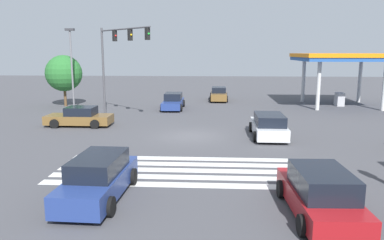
% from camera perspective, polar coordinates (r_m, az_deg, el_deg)
% --- Properties ---
extents(ground_plane, '(120.52, 120.52, 0.00)m').
position_cam_1_polar(ground_plane, '(23.94, 0.00, -2.48)').
color(ground_plane, '#47474C').
extents(crosswalk_markings, '(11.51, 4.40, 0.01)m').
position_cam_1_polar(crosswalk_markings, '(17.18, -1.39, -7.67)').
color(crosswalk_markings, silver).
rests_on(crosswalk_markings, ground_plane).
extents(traffic_signal_mast, '(5.02, 5.02, 7.28)m').
position_cam_1_polar(traffic_signal_mast, '(30.65, -11.41, 10.27)').
color(traffic_signal_mast, '#47474C').
rests_on(traffic_signal_mast, ground_plane).
extents(car_1, '(2.21, 4.82, 1.60)m').
position_cam_1_polar(car_1, '(13.12, 18.92, -10.60)').
color(car_1, maroon).
rests_on(car_1, ground_plane).
extents(car_2, '(2.17, 4.77, 1.50)m').
position_cam_1_polar(car_2, '(24.07, 11.61, -0.87)').
color(car_2, silver).
rests_on(car_2, ground_plane).
extents(car_3, '(1.97, 4.85, 1.51)m').
position_cam_1_polar(car_3, '(41.52, 4.10, 3.93)').
color(car_3, brown).
rests_on(car_3, ground_plane).
extents(car_4, '(2.13, 4.89, 1.59)m').
position_cam_1_polar(car_4, '(14.28, -14.02, -8.57)').
color(car_4, navy).
rests_on(car_4, ground_plane).
extents(car_5, '(2.00, 4.80, 1.49)m').
position_cam_1_polar(car_5, '(35.40, -2.89, 2.81)').
color(car_5, navy).
rests_on(car_5, ground_plane).
extents(car_6, '(4.68, 2.11, 1.40)m').
position_cam_1_polar(car_6, '(28.36, -16.74, 0.41)').
color(car_6, brown).
rests_on(car_6, ground_plane).
extents(gas_station_canopy, '(8.61, 8.61, 5.17)m').
position_cam_1_polar(gas_station_canopy, '(39.92, 21.94, 8.62)').
color(gas_station_canopy, '#23519E').
rests_on(gas_station_canopy, ground_plane).
extents(street_light_pole_b, '(0.80, 0.36, 7.37)m').
position_cam_1_polar(street_light_pole_b, '(35.78, -17.89, 8.49)').
color(street_light_pole_b, slate).
rests_on(street_light_pole_b, ground_plane).
extents(tree_corner_a, '(3.53, 3.53, 5.02)m').
position_cam_1_polar(tree_corner_a, '(38.99, -18.95, 6.75)').
color(tree_corner_a, brown).
rests_on(tree_corner_a, ground_plane).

